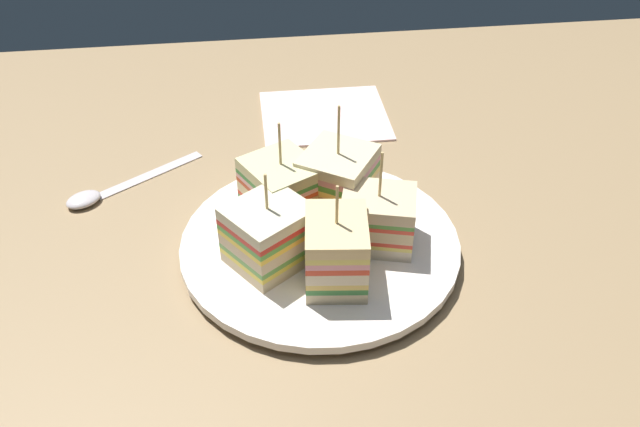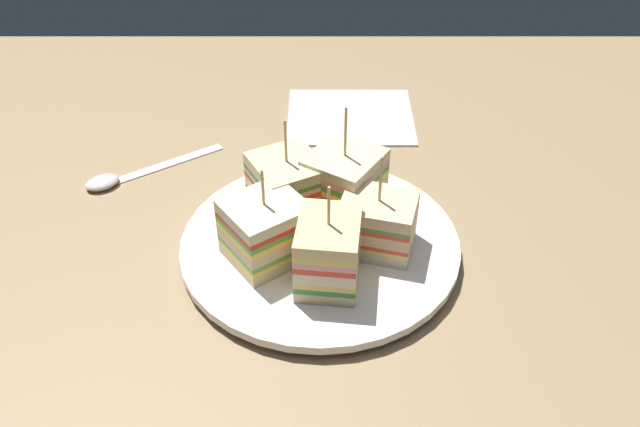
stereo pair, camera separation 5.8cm
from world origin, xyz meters
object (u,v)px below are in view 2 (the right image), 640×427
(spoon, at_px, (123,176))
(napkin, at_px, (350,116))
(sandwich_wedge_1, at_px, (288,188))
(sandwich_wedge_4, at_px, (377,223))
(sandwich_wedge_2, at_px, (266,230))
(sandwich_wedge_0, at_px, (344,183))
(plate, at_px, (320,245))
(chip_pile, at_px, (312,228))
(sandwich_wedge_3, at_px, (328,252))

(spoon, relative_size, napkin, 0.93)
(sandwich_wedge_1, relative_size, sandwich_wedge_4, 1.05)
(sandwich_wedge_2, bearing_deg, napkin, 36.60)
(sandwich_wedge_0, height_order, sandwich_wedge_2, sandwich_wedge_0)
(plate, relative_size, sandwich_wedge_1, 2.52)
(chip_pile, relative_size, spoon, 0.56)
(sandwich_wedge_0, relative_size, chip_pile, 1.43)
(chip_pile, bearing_deg, plate, -26.64)
(sandwich_wedge_1, bearing_deg, napkin, 133.56)
(sandwich_wedge_3, bearing_deg, napkin, 0.83)
(sandwich_wedge_1, bearing_deg, sandwich_wedge_4, 30.64)
(sandwich_wedge_1, relative_size, sandwich_wedge_2, 1.10)
(sandwich_wedge_1, bearing_deg, sandwich_wedge_2, -43.04)
(sandwich_wedge_2, distance_m, sandwich_wedge_3, 0.06)
(sandwich_wedge_2, distance_m, chip_pile, 0.05)
(napkin, bearing_deg, plate, -98.52)
(chip_pile, bearing_deg, spoon, 150.90)
(sandwich_wedge_0, bearing_deg, sandwich_wedge_3, 24.07)
(sandwich_wedge_3, distance_m, napkin, 0.29)
(chip_pile, xyz_separation_m, spoon, (-0.20, 0.11, -0.02))
(sandwich_wedge_3, distance_m, chip_pile, 0.06)
(sandwich_wedge_3, bearing_deg, sandwich_wedge_1, 28.75)
(sandwich_wedge_4, bearing_deg, sandwich_wedge_0, -47.46)
(sandwich_wedge_4, xyz_separation_m, spoon, (-0.25, 0.12, -0.04))
(sandwich_wedge_2, xyz_separation_m, sandwich_wedge_3, (0.05, -0.03, 0.00))
(sandwich_wedge_1, relative_size, spoon, 0.72)
(plate, distance_m, sandwich_wedge_0, 0.06)
(sandwich_wedge_2, height_order, sandwich_wedge_4, sandwich_wedge_4)
(spoon, bearing_deg, sandwich_wedge_4, 120.88)
(sandwich_wedge_0, distance_m, sandwich_wedge_4, 0.06)
(sandwich_wedge_3, height_order, napkin, sandwich_wedge_3)
(sandwich_wedge_1, bearing_deg, sandwich_wedge_0, 66.99)
(sandwich_wedge_0, height_order, napkin, sandwich_wedge_0)
(sandwich_wedge_0, relative_size, sandwich_wedge_4, 1.16)
(sandwich_wedge_2, height_order, sandwich_wedge_3, sandwich_wedge_3)
(sandwich_wedge_0, bearing_deg, sandwich_wedge_4, 60.72)
(sandwich_wedge_4, height_order, chip_pile, sandwich_wedge_4)
(plate, bearing_deg, sandwich_wedge_1, 126.50)
(plate, xyz_separation_m, sandwich_wedge_4, (0.05, -0.01, 0.03))
(chip_pile, height_order, spoon, chip_pile)
(sandwich_wedge_3, height_order, chip_pile, sandwich_wedge_3)
(sandwich_wedge_4, bearing_deg, chip_pile, 3.82)
(sandwich_wedge_0, xyz_separation_m, chip_pile, (-0.03, -0.04, -0.02))
(sandwich_wedge_2, bearing_deg, sandwich_wedge_0, 7.94)
(sandwich_wedge_0, xyz_separation_m, napkin, (0.01, 0.19, -0.04))
(chip_pile, bearing_deg, sandwich_wedge_1, 121.52)
(sandwich_wedge_0, xyz_separation_m, spoon, (-0.23, 0.07, -0.04))
(plate, height_order, spoon, plate)
(sandwich_wedge_2, height_order, spoon, sandwich_wedge_2)
(sandwich_wedge_3, height_order, sandwich_wedge_4, sandwich_wedge_3)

